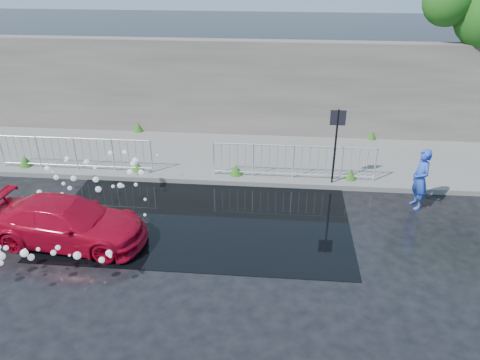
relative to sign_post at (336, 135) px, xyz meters
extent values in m
plane|color=black|center=(-4.20, -3.10, -1.72)|extent=(90.00, 90.00, 0.00)
cube|color=slate|center=(-4.20, 1.90, -1.65)|extent=(30.00, 4.00, 0.15)
cube|color=slate|center=(-4.20, -0.10, -1.64)|extent=(30.00, 0.25, 0.16)
cube|color=#534D46|center=(-4.20, 4.10, 0.18)|extent=(30.00, 0.60, 3.50)
cube|color=black|center=(-3.70, -2.10, -1.72)|extent=(8.00, 5.00, 0.01)
cylinder|color=black|center=(0.00, 0.00, -0.47)|extent=(0.06, 0.06, 2.50)
cube|color=black|center=(0.00, 0.00, 0.53)|extent=(0.45, 0.04, 0.45)
sphere|color=#164510|center=(3.80, 4.30, 3.28)|extent=(1.67, 1.67, 1.67)
cylinder|color=silver|center=(-10.70, 0.25, -1.02)|extent=(0.05, 0.05, 1.10)
cylinder|color=silver|center=(-5.70, 0.25, -1.02)|extent=(0.05, 0.05, 1.10)
cylinder|color=silver|center=(-8.20, 0.25, -0.50)|extent=(5.00, 0.04, 0.04)
cylinder|color=silver|center=(-8.20, 0.25, -1.45)|extent=(5.00, 0.04, 0.04)
cylinder|color=silver|center=(-3.70, 0.25, -1.02)|extent=(0.05, 0.05, 1.10)
cylinder|color=silver|center=(1.30, 0.25, -1.02)|extent=(0.05, 0.05, 1.10)
cylinder|color=silver|center=(-1.20, 0.25, -0.50)|extent=(5.00, 0.04, 0.04)
cylinder|color=silver|center=(-1.20, 0.25, -1.45)|extent=(5.00, 0.04, 0.04)
cone|color=#174312|center=(-10.00, 0.30, -1.38)|extent=(0.40, 0.40, 0.38)
cone|color=#174312|center=(-6.20, 0.30, -1.44)|extent=(0.36, 0.36, 0.26)
cone|color=#174312|center=(-3.00, 0.30, -1.40)|extent=(0.44, 0.44, 0.34)
cone|color=#174312|center=(0.60, 0.30, -1.41)|extent=(0.38, 0.38, 0.33)
cone|color=#174312|center=(-7.20, 3.80, -1.40)|extent=(0.42, 0.42, 0.35)
cone|color=#174312|center=(1.80, 3.80, -1.42)|extent=(0.34, 0.34, 0.31)
sphere|color=white|center=(-5.30, -0.46, -0.66)|extent=(0.06, 0.06, 0.06)
sphere|color=white|center=(-8.41, -1.24, -0.86)|extent=(0.16, 0.16, 0.16)
sphere|color=white|center=(-8.26, -2.15, -1.17)|extent=(0.15, 0.15, 0.15)
sphere|color=white|center=(-5.18, -2.56, -1.49)|extent=(0.08, 0.08, 0.08)
sphere|color=white|center=(-8.02, -0.84, -0.80)|extent=(0.08, 0.08, 0.08)
sphere|color=white|center=(-7.41, -2.25, -1.25)|extent=(0.15, 0.15, 0.15)
sphere|color=white|center=(-8.11, -2.33, -1.41)|extent=(0.12, 0.12, 0.12)
sphere|color=white|center=(-5.89, -2.55, -1.53)|extent=(0.12, 0.12, 0.12)
sphere|color=white|center=(-5.89, -1.04, -0.71)|extent=(0.15, 0.15, 0.15)
sphere|color=white|center=(-5.89, -0.78, -0.71)|extent=(0.17, 0.17, 0.17)
sphere|color=white|center=(-7.51, -1.54, -1.00)|extent=(0.16, 0.16, 0.16)
sphere|color=white|center=(-5.91, -1.28, -0.86)|extent=(0.17, 0.17, 0.17)
sphere|color=white|center=(-5.61, -1.19, -0.90)|extent=(0.17, 0.17, 0.17)
sphere|color=white|center=(-7.34, -0.90, -0.77)|extent=(0.17, 0.17, 0.17)
sphere|color=white|center=(-6.82, -2.29, -1.29)|extent=(0.08, 0.08, 0.08)
sphere|color=white|center=(-6.72, -0.54, -0.61)|extent=(0.14, 0.14, 0.14)
sphere|color=white|center=(-6.36, -0.31, -0.67)|extent=(0.14, 0.14, 0.14)
sphere|color=white|center=(-8.23, -1.31, -0.93)|extent=(0.07, 0.07, 0.07)
sphere|color=white|center=(-6.09, -1.72, -1.07)|extent=(0.15, 0.15, 0.15)
sphere|color=white|center=(-6.25, -1.83, -1.06)|extent=(0.10, 0.10, 0.10)
sphere|color=white|center=(-6.06, -1.61, -1.14)|extent=(0.10, 0.10, 0.10)
sphere|color=white|center=(-7.42, -2.03, -1.06)|extent=(0.12, 0.12, 0.12)
sphere|color=white|center=(-5.64, -1.67, -1.05)|extent=(0.11, 0.11, 0.11)
sphere|color=white|center=(-6.86, -1.52, -1.02)|extent=(0.18, 0.18, 0.18)
sphere|color=white|center=(-7.79, -1.63, -1.14)|extent=(0.10, 0.10, 0.10)
sphere|color=white|center=(-7.04, -1.06, -0.88)|extent=(0.10, 0.10, 0.10)
sphere|color=white|center=(-5.25, -2.17, -1.23)|extent=(0.08, 0.08, 0.08)
sphere|color=white|center=(-7.99, -1.60, -0.96)|extent=(0.15, 0.15, 0.15)
sphere|color=white|center=(-8.01, -0.73, -0.76)|extent=(0.14, 0.14, 0.14)
sphere|color=white|center=(-8.21, -2.26, -1.36)|extent=(0.18, 0.18, 0.18)
sphere|color=white|center=(-7.64, -2.11, -1.23)|extent=(0.12, 0.12, 0.12)
sphere|color=white|center=(-6.68, -1.85, -1.15)|extent=(0.17, 0.17, 0.17)
sphere|color=white|center=(-5.30, -5.29, -0.97)|extent=(0.14, 0.14, 0.14)
sphere|color=white|center=(-5.22, -5.07, -0.94)|extent=(0.15, 0.15, 0.15)
sphere|color=white|center=(-7.49, -5.36, -0.83)|extent=(0.06, 0.06, 0.06)
sphere|color=white|center=(-7.31, -4.63, -1.50)|extent=(0.16, 0.16, 0.16)
sphere|color=white|center=(-6.88, -5.47, -0.76)|extent=(0.17, 0.17, 0.17)
sphere|color=white|center=(-7.02, -5.21, -0.87)|extent=(0.07, 0.07, 0.07)
sphere|color=white|center=(-5.17, -5.14, -0.96)|extent=(0.08, 0.08, 0.08)
sphere|color=white|center=(-7.64, -4.94, -1.05)|extent=(0.12, 0.12, 0.12)
sphere|color=white|center=(-6.63, -4.82, -1.20)|extent=(0.13, 0.13, 0.13)
sphere|color=white|center=(-6.33, -4.69, -1.34)|extent=(0.06, 0.06, 0.06)
sphere|color=white|center=(-5.82, -5.30, -0.87)|extent=(0.17, 0.17, 0.17)
sphere|color=white|center=(-7.18, -5.85, -0.75)|extent=(0.12, 0.12, 0.12)
sphere|color=white|center=(-6.79, -5.10, -0.92)|extent=(0.09, 0.09, 0.09)
sphere|color=white|center=(-7.39, -4.72, -1.31)|extent=(0.16, 0.16, 0.16)
sphere|color=white|center=(-6.35, -5.07, -0.86)|extent=(0.11, 0.11, 0.11)
sphere|color=white|center=(-7.64, -5.15, -1.12)|extent=(0.18, 0.18, 0.18)
imported|color=#AB061F|center=(-6.81, -3.61, -1.15)|extent=(4.08, 1.97, 1.14)
imported|color=blue|center=(2.30, -1.02, -0.84)|extent=(0.53, 0.71, 1.76)
camera|label=1|loc=(-1.66, -13.04, 5.01)|focal=35.00mm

